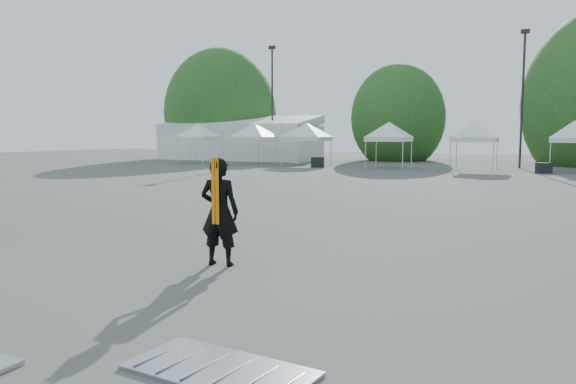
% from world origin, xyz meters
% --- Properties ---
extents(ground, '(120.00, 120.00, 0.00)m').
position_xyz_m(ground, '(0.00, 0.00, 0.00)').
color(ground, '#474442').
rests_on(ground, ground).
extents(marquee, '(15.00, 6.25, 4.23)m').
position_xyz_m(marquee, '(-22.00, 35.00, 1.97)').
color(marquee, white).
rests_on(marquee, ground).
extents(light_pole_west, '(0.60, 0.25, 10.30)m').
position_xyz_m(light_pole_west, '(-18.00, 34.00, 5.77)').
color(light_pole_west, black).
rests_on(light_pole_west, ground).
extents(light_pole_east, '(0.60, 0.25, 9.80)m').
position_xyz_m(light_pole_east, '(3.00, 32.00, 5.52)').
color(light_pole_east, black).
rests_on(light_pole_east, ground).
extents(tree_far_w, '(4.80, 4.80, 7.30)m').
position_xyz_m(tree_far_w, '(-26.00, 38.00, 4.54)').
color(tree_far_w, '#382314').
rests_on(tree_far_w, ground).
extents(tree_mid_w, '(4.16, 4.16, 6.33)m').
position_xyz_m(tree_mid_w, '(-8.00, 40.00, 3.93)').
color(tree_mid_w, '#382314').
rests_on(tree_mid_w, ground).
extents(tent_a, '(3.77, 3.77, 3.88)m').
position_xyz_m(tent_a, '(-21.84, 27.86, 3.06)').
color(tent_a, silver).
rests_on(tent_a, ground).
extents(tent_b, '(4.23, 4.23, 3.88)m').
position_xyz_m(tent_b, '(-16.91, 28.60, 3.06)').
color(tent_b, silver).
rests_on(tent_b, ground).
extents(tent_c, '(4.47, 4.47, 3.88)m').
position_xyz_m(tent_c, '(-12.29, 28.62, 3.06)').
color(tent_c, silver).
rests_on(tent_c, ground).
extents(tent_d, '(4.04, 4.04, 3.88)m').
position_xyz_m(tent_d, '(-5.55, 27.94, 3.06)').
color(tent_d, silver).
rests_on(tent_d, ground).
extents(tent_e, '(4.08, 4.08, 3.88)m').
position_xyz_m(tent_e, '(0.34, 27.76, 3.06)').
color(tent_e, silver).
rests_on(tent_e, ground).
extents(tent_f, '(4.01, 4.01, 3.88)m').
position_xyz_m(tent_f, '(6.30, 28.38, 3.06)').
color(tent_f, silver).
rests_on(tent_f, ground).
extents(man, '(0.82, 0.60, 2.07)m').
position_xyz_m(man, '(-0.57, -2.70, 1.04)').
color(man, black).
rests_on(man, ground).
extents(barrier_mid, '(2.08, 1.19, 0.06)m').
position_xyz_m(barrier_mid, '(2.03, -6.84, 0.03)').
color(barrier_mid, '#9FA1A6').
rests_on(barrier_mid, ground).
extents(crate_west, '(1.16, 1.04, 0.75)m').
position_xyz_m(crate_west, '(-10.62, 26.82, 0.37)').
color(crate_west, black).
rests_on(crate_west, ground).
extents(crate_mid, '(1.03, 0.92, 0.66)m').
position_xyz_m(crate_mid, '(4.65, 27.14, 0.33)').
color(crate_mid, black).
rests_on(crate_mid, ground).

